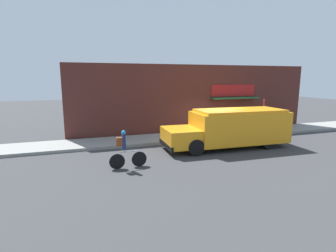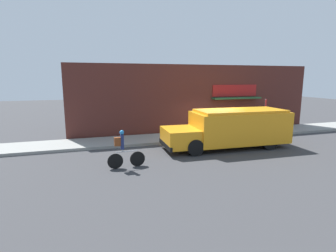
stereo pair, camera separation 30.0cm
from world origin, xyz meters
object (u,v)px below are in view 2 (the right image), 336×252
(school_bus, at_px, (231,128))
(stop_sign_post, at_px, (265,110))
(cyclist, at_px, (123,150))
(trash_bin, at_px, (282,122))

(school_bus, xyz_separation_m, stop_sign_post, (3.85, 2.27, 0.57))
(cyclist, height_order, trash_bin, cyclist)
(stop_sign_post, bearing_deg, school_bus, -149.47)
(trash_bin, bearing_deg, cyclist, -158.90)
(cyclist, distance_m, stop_sign_post, 10.66)
(school_bus, height_order, stop_sign_post, stop_sign_post)
(stop_sign_post, bearing_deg, cyclist, -158.63)
(stop_sign_post, height_order, trash_bin, stop_sign_post)
(cyclist, distance_m, trash_bin, 12.82)
(school_bus, distance_m, stop_sign_post, 4.51)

